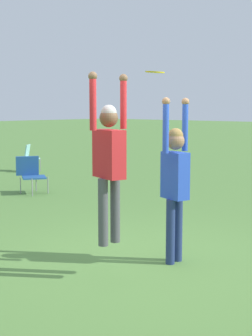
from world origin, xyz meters
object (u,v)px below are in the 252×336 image
Objects in this scene: person_jumping at (109,155)px; camping_chair_5 at (30,156)px; camping_chair_1 at (31,172)px; frisbee at (155,72)px; person_defending at (175,176)px.

camping_chair_5 is at bearing -15.82° from person_jumping.
camping_chair_5 is at bearing -94.02° from camping_chair_1.
camping_chair_5 is at bearing 62.74° from frisbee.
person_defending is 2.45× the size of camping_chair_1.
person_defending is 9.89m from camping_chair_5.
camping_chair_1 is (2.22, 5.61, -2.01)m from frisbee.
person_jumping is at bearing 162.27° from frisbee.
person_jumping is at bearing 94.19° from camping_chair_1.
frisbee is 10.17m from camping_chair_5.
camping_chair_1 is at bearing -12.56° from person_jumping.
person_jumping is 6.19m from camping_chair_1.
frisbee is at bearing -85.33° from person_defending.
person_jumping is 2.28× the size of camping_chair_1.
frisbee is 6.36m from camping_chair_1.
camping_chair_5 is at bearing 169.88° from person_defending.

